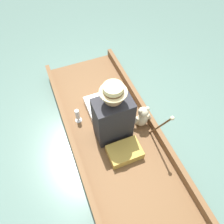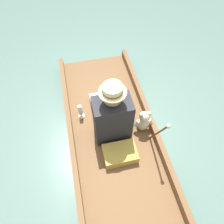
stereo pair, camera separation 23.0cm
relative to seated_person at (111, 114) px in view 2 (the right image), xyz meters
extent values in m
plane|color=slate|center=(0.00, -0.05, -0.47)|extent=(16.00, 16.00, 0.00)
cube|color=brown|center=(0.00, -0.05, -0.40)|extent=(1.08, 2.82, 0.14)
cube|color=brown|center=(-0.52, -0.05, -0.27)|extent=(0.06, 2.82, 0.11)
cube|color=brown|center=(0.51, -0.05, -0.27)|extent=(0.06, 2.82, 0.11)
cube|color=#B7933D|center=(0.02, -0.39, -0.27)|extent=(0.39, 0.27, 0.12)
cube|color=white|center=(0.00, 0.31, -0.27)|extent=(0.38, 0.48, 0.11)
cube|color=#232328|center=(0.00, -0.07, -0.01)|extent=(0.42, 0.28, 0.63)
cube|color=beige|center=(0.00, 0.07, 0.04)|extent=(0.04, 0.01, 0.35)
cube|color=white|center=(-0.12, 0.07, 0.07)|extent=(0.02, 0.01, 0.38)
cube|color=white|center=(0.12, 0.07, 0.07)|extent=(0.02, 0.01, 0.38)
sphere|color=#936B4C|center=(0.00, -0.07, 0.41)|extent=(0.21, 0.21, 0.21)
cylinder|color=beige|center=(0.00, -0.07, 0.48)|extent=(0.28, 0.28, 0.01)
cylinder|color=beige|center=(0.00, -0.07, 0.52)|extent=(0.20, 0.20, 0.07)
cylinder|color=brown|center=(0.00, -0.07, 0.50)|extent=(0.20, 0.20, 0.02)
ellipsoid|color=beige|center=(0.39, -0.08, -0.21)|extent=(0.15, 0.13, 0.22)
sphere|color=beige|center=(0.39, -0.08, -0.05)|extent=(0.13, 0.13, 0.13)
sphere|color=tan|center=(0.39, -0.03, -0.06)|extent=(0.05, 0.05, 0.05)
sphere|color=beige|center=(0.34, -0.08, 0.00)|extent=(0.05, 0.05, 0.05)
sphere|color=beige|center=(0.43, -0.08, 0.00)|extent=(0.05, 0.05, 0.05)
cylinder|color=beige|center=(0.30, -0.08, -0.17)|extent=(0.09, 0.06, 0.10)
cylinder|color=beige|center=(0.47, -0.08, -0.17)|extent=(0.09, 0.06, 0.10)
sphere|color=beige|center=(0.34, -0.05, -0.29)|extent=(0.06, 0.06, 0.06)
sphere|color=beige|center=(0.43, -0.05, -0.29)|extent=(0.06, 0.06, 0.06)
cylinder|color=silver|center=(-0.35, 0.28, -0.32)|extent=(0.09, 0.09, 0.01)
cylinder|color=silver|center=(-0.35, 0.28, -0.29)|extent=(0.01, 0.01, 0.05)
cylinder|color=silver|center=(-0.35, 0.28, -0.19)|extent=(0.05, 0.05, 0.16)
cylinder|color=brown|center=(0.44, -0.36, 0.01)|extent=(0.02, 0.27, 0.68)
sphere|color=beige|center=(0.44, -0.49, 0.35)|extent=(0.04, 0.04, 0.04)
camera|label=1|loc=(-0.53, -1.36, 2.08)|focal=35.00mm
camera|label=2|loc=(-0.31, -1.43, 2.08)|focal=35.00mm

